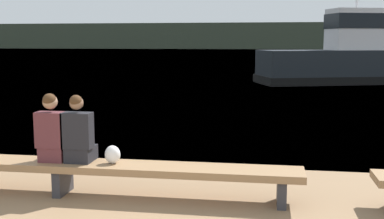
# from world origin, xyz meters

# --- Properties ---
(water_surface) EXTENTS (240.00, 240.00, 0.00)m
(water_surface) POSITION_xyz_m (0.00, 124.65, 0.00)
(water_surface) COLOR teal
(water_surface) RESTS_ON ground
(far_shoreline) EXTENTS (600.00, 12.00, 6.44)m
(far_shoreline) POSITION_xyz_m (0.00, 121.70, 3.22)
(far_shoreline) COLOR #384233
(far_shoreline) RESTS_ON ground
(bench_main) EXTENTS (6.74, 0.56, 0.47)m
(bench_main) POSITION_xyz_m (-1.18, 2.85, 0.38)
(bench_main) COLOR #8E6B47
(bench_main) RESTS_ON ground
(person_left) EXTENTS (0.41, 0.42, 0.97)m
(person_left) POSITION_xyz_m (-1.31, 2.86, 0.87)
(person_left) COLOR #56282D
(person_left) RESTS_ON bench_main
(person_right) EXTENTS (0.41, 0.42, 0.96)m
(person_right) POSITION_xyz_m (-0.93, 2.86, 0.86)
(person_right) COLOR black
(person_right) RESTS_ON bench_main
(shopping_bag) EXTENTS (0.22, 0.18, 0.26)m
(shopping_bag) POSITION_xyz_m (-0.44, 2.86, 0.59)
(shopping_bag) COLOR white
(shopping_bag) RESTS_ON bench_main
(tugboat_red) EXTENTS (9.98, 5.76, 6.60)m
(tugboat_red) POSITION_xyz_m (6.00, 22.27, 1.18)
(tugboat_red) COLOR black
(tugboat_red) RESTS_ON water_surface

